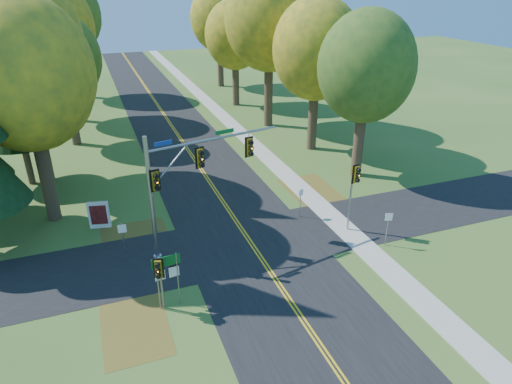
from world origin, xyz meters
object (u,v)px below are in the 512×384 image
object	(u,v)px
east_signal_pole	(354,181)
info_kiosk	(99,215)
traffic_mast	(185,176)
route_sign_cluster	(167,271)

from	to	relation	value
east_signal_pole	info_kiosk	distance (m)	16.13
east_signal_pole	info_kiosk	bearing A→B (deg)	146.75
traffic_mast	route_sign_cluster	bearing A→B (deg)	-126.25
traffic_mast	route_sign_cluster	xyz separation A→B (m)	(-2.06, -4.55, -2.69)
traffic_mast	info_kiosk	bearing A→B (deg)	124.25
east_signal_pole	route_sign_cluster	xyz separation A→B (m)	(-12.01, -3.20, -1.39)
traffic_mast	info_kiosk	xyz separation A→B (m)	(-4.81, 4.63, -3.86)
east_signal_pole	route_sign_cluster	distance (m)	12.51
traffic_mast	east_signal_pole	bearing A→B (deg)	-19.62
traffic_mast	route_sign_cluster	world-z (taller)	traffic_mast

